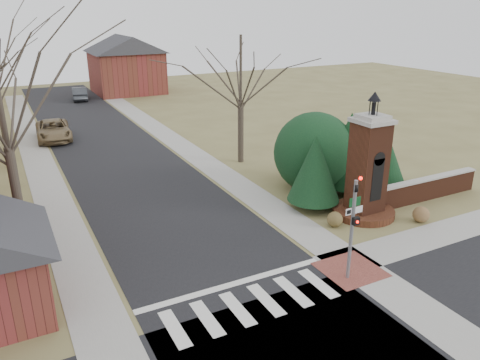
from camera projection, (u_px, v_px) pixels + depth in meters
ground at (263, 316)px, 16.51m from camera, size 120.00×120.00×0.00m
main_street at (114, 154)px, 34.79m from camera, size 8.00×70.00×0.01m
crosswalk_zone at (252, 304)px, 17.17m from camera, size 8.00×2.20×0.02m
stop_bar at (233, 284)px, 18.42m from camera, size 8.00×0.35×0.02m
sidewalk_right_main at (180, 145)px, 37.05m from camera, size 2.00×60.00×0.02m
sidewalk_left at (39, 164)px, 32.53m from camera, size 2.00×60.00×0.02m
curb_apron at (350, 270)px, 19.42m from camera, size 2.40×2.40×0.02m
traffic_signal_pole at (353, 220)px, 17.95m from camera, size 0.28×0.41×4.50m
sign_post at (354, 215)px, 19.91m from camera, size 0.90×0.07×2.75m
brick_gate_monument at (367, 176)px, 23.81m from camera, size 3.20×3.20×6.47m
brick_garden_wall at (426, 189)px, 26.29m from camera, size 7.50×0.50×1.30m
house_distant_right at (126, 63)px, 58.60m from camera, size 8.80×8.80×7.30m
evergreen_near at (315, 168)px, 24.65m from camera, size 2.80×2.80×4.10m
evergreen_mid at (349, 148)px, 26.98m from camera, size 3.40×3.40×4.70m
evergreen_far at (386, 160)px, 27.26m from camera, size 2.40×2.40×3.30m
evergreen_mass at (315, 149)px, 27.48m from camera, size 4.80×4.80×4.80m
bare_tree_3 at (241, 65)px, 30.73m from camera, size 7.00×7.00×9.70m
pickup_truck at (53, 130)px, 38.33m from camera, size 2.92×5.77×1.56m
distant_car at (80, 94)px, 54.66m from camera, size 2.17×4.73×1.50m
dry_shrub_left at (335, 219)px, 23.15m from camera, size 0.78×0.78×0.78m
dry_shrub_right at (421, 214)px, 23.63m from camera, size 0.83×0.83×0.83m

